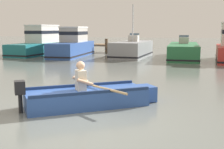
% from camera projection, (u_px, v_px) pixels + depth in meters
% --- Properties ---
extents(ground_plane, '(120.00, 120.00, 0.00)m').
position_uv_depth(ground_plane, '(75.00, 118.00, 6.82)').
color(ground_plane, slate).
extents(wooden_dock, '(10.38, 1.57, 1.25)m').
position_uv_depth(wooden_dock, '(83.00, 45.00, 25.81)').
color(wooden_dock, brown).
rests_on(wooden_dock, ground).
extents(rowboat_with_person, '(3.25, 2.84, 1.19)m').
position_uv_depth(rowboat_with_person, '(89.00, 97.00, 7.79)').
color(rowboat_with_person, '#2D519E').
rests_on(rowboat_with_person, ground).
extents(moored_boat_teal, '(2.11, 6.28, 2.30)m').
position_uv_depth(moored_boat_teal, '(40.00, 44.00, 23.41)').
color(moored_boat_teal, '#1E727A').
rests_on(moored_boat_teal, ground).
extents(moored_boat_blue, '(2.31, 5.68, 2.15)m').
position_uv_depth(moored_boat_blue, '(73.00, 45.00, 21.76)').
color(moored_boat_blue, '#2D519E').
rests_on(moored_boat_blue, ground).
extents(moored_boat_grey, '(2.11, 5.01, 3.67)m').
position_uv_depth(moored_boat_grey, '(132.00, 50.00, 21.24)').
color(moored_boat_grey, gray).
rests_on(moored_boat_grey, ground).
extents(moored_boat_green, '(2.42, 6.85, 1.55)m').
position_uv_depth(moored_boat_green, '(183.00, 51.00, 20.51)').
color(moored_boat_green, '#287042').
rests_on(moored_boat_green, ground).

